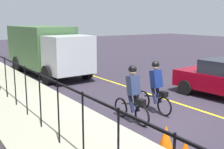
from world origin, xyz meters
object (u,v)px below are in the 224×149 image
(cyclist_lead, at_px, (155,87))
(cyclist_follow, at_px, (133,94))
(box_truck_background, at_px, (47,48))
(traffic_cone_near, at_px, (166,136))

(cyclist_lead, xyz_separation_m, cyclist_follow, (-0.32, 1.23, 0.00))
(box_truck_background, bearing_deg, traffic_cone_near, -9.11)
(cyclist_lead, relative_size, traffic_cone_near, 3.10)
(cyclist_lead, height_order, traffic_cone_near, cyclist_lead)
(box_truck_background, bearing_deg, cyclist_lead, 0.05)
(cyclist_lead, relative_size, box_truck_background, 0.27)
(cyclist_lead, height_order, box_truck_background, box_truck_background)
(cyclist_lead, bearing_deg, box_truck_background, 1.23)
(box_truck_background, bearing_deg, cyclist_follow, -7.80)
(box_truck_background, distance_m, traffic_cone_near, 11.10)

